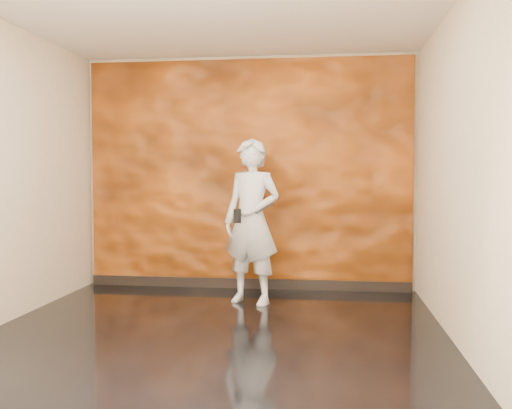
{
  "coord_description": "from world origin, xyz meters",
  "views": [
    {
      "loc": [
        0.98,
        -4.86,
        1.38
      ],
      "look_at": [
        0.24,
        0.87,
        1.07
      ],
      "focal_mm": 40.0,
      "sensor_mm": 36.0,
      "label": 1
    }
  ],
  "objects": [
    {
      "name": "room",
      "position": [
        0.0,
        0.0,
        1.4
      ],
      "size": [
        4.02,
        4.02,
        2.81
      ],
      "color": "black",
      "rests_on": "ground"
    },
    {
      "name": "baseboard",
      "position": [
        0.0,
        1.92,
        0.06
      ],
      "size": [
        3.9,
        0.04,
        0.12
      ],
      "primitive_type": "cube",
      "color": "black",
      "rests_on": "ground"
    },
    {
      "name": "phone",
      "position": [
        0.04,
        0.92,
        0.95
      ],
      "size": [
        0.08,
        0.04,
        0.15
      ],
      "primitive_type": "cube",
      "rotation": [
        0.0,
        0.0,
        0.26
      ],
      "color": "black",
      "rests_on": "man"
    },
    {
      "name": "feature_wall",
      "position": [
        0.0,
        1.96,
        1.38
      ],
      "size": [
        3.9,
        0.06,
        2.75
      ],
      "primitive_type": "cube",
      "color": "#C45812",
      "rests_on": "ground"
    },
    {
      "name": "man",
      "position": [
        0.16,
        1.15,
        0.88
      ],
      "size": [
        0.75,
        0.62,
        1.76
      ],
      "primitive_type": "imported",
      "rotation": [
        0.0,
        0.0,
        -0.35
      ],
      "color": "#979DA5",
      "rests_on": "ground"
    }
  ]
}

